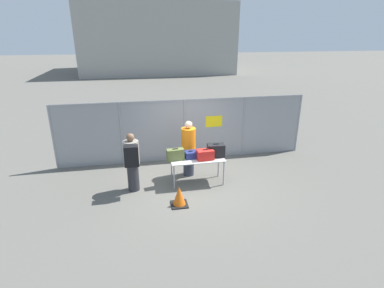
% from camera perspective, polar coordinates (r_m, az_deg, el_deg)
% --- Properties ---
extents(ground_plane, '(120.00, 120.00, 0.00)m').
position_cam_1_polar(ground_plane, '(9.32, 0.53, -7.24)').
color(ground_plane, '#605E56').
extents(fence_section, '(8.81, 0.07, 2.20)m').
position_cam_1_polar(fence_section, '(10.57, -1.40, 2.94)').
color(fence_section, gray).
rests_on(fence_section, ground_plane).
extents(inspection_table, '(1.62, 0.71, 0.80)m').
position_cam_1_polar(inspection_table, '(8.98, 1.01, -3.23)').
color(inspection_table, silver).
rests_on(inspection_table, ground_plane).
extents(suitcase_olive, '(0.52, 0.27, 0.36)m').
position_cam_1_polar(suitcase_olive, '(8.81, -3.20, -2.02)').
color(suitcase_olive, '#566033').
rests_on(suitcase_olive, inspection_table).
extents(suitcase_navy, '(0.37, 0.34, 0.23)m').
position_cam_1_polar(suitcase_navy, '(8.96, -0.27, -2.05)').
color(suitcase_navy, navy).
rests_on(suitcase_navy, inspection_table).
extents(suitcase_red, '(0.51, 0.35, 0.32)m').
position_cam_1_polar(suitcase_red, '(8.86, 2.51, -2.02)').
color(suitcase_red, red).
rests_on(suitcase_red, inspection_table).
extents(suitcase_black, '(0.54, 0.36, 0.41)m').
position_cam_1_polar(suitcase_black, '(9.07, 4.57, -1.20)').
color(suitcase_black, black).
rests_on(suitcase_black, inspection_table).
extents(traveler_hooded, '(0.43, 0.67, 1.74)m').
position_cam_1_polar(traveler_hooded, '(8.59, -11.36, -3.11)').
color(traveler_hooded, '#2D2D33').
rests_on(traveler_hooded, ground_plane).
extents(security_worker_near, '(0.45, 0.45, 1.80)m').
position_cam_1_polar(security_worker_near, '(9.42, -0.66, -0.71)').
color(security_worker_near, '#383D4C').
rests_on(security_worker_near, ground_plane).
extents(utility_trailer, '(3.40, 1.98, 0.77)m').
position_cam_1_polar(utility_trailer, '(13.76, 6.00, 3.93)').
color(utility_trailer, '#B2B2B7').
rests_on(utility_trailer, ground_plane).
extents(distant_hangar, '(16.24, 11.35, 7.30)m').
position_cam_1_polar(distant_hangar, '(37.09, -6.92, 19.33)').
color(distant_hangar, '#999993').
rests_on(distant_hangar, ground_plane).
extents(traffic_cone, '(0.44, 0.44, 0.55)m').
position_cam_1_polar(traffic_cone, '(8.06, -2.45, -9.96)').
color(traffic_cone, black).
rests_on(traffic_cone, ground_plane).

